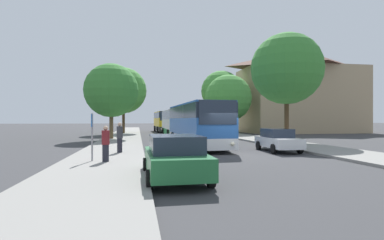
% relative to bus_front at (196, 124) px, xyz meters
% --- Properties ---
extents(ground_plane, '(300.00, 300.00, 0.00)m').
position_rel_bus_front_xyz_m(ground_plane, '(0.90, -5.63, -1.76)').
color(ground_plane, '#38383A').
rests_on(ground_plane, ground).
extents(sidewalk_left, '(4.00, 120.00, 0.15)m').
position_rel_bus_front_xyz_m(sidewalk_left, '(-6.10, -5.63, -1.69)').
color(sidewalk_left, gray).
rests_on(sidewalk_left, ground_plane).
extents(sidewalk_right, '(4.00, 120.00, 0.15)m').
position_rel_bus_front_xyz_m(sidewalk_right, '(7.90, -5.63, -1.69)').
color(sidewalk_right, gray).
rests_on(sidewalk_right, ground_plane).
extents(building_right_background, '(18.22, 10.78, 13.71)m').
position_rel_bus_front_xyz_m(building_right_background, '(21.75, 22.48, 5.09)').
color(building_right_background, tan).
rests_on(building_right_background, ground_plane).
extents(bus_front, '(3.13, 11.67, 3.29)m').
position_rel_bus_front_xyz_m(bus_front, '(0.00, 0.00, 0.00)').
color(bus_front, silver).
rests_on(bus_front, ground_plane).
extents(bus_middle, '(2.76, 11.60, 3.26)m').
position_rel_bus_front_xyz_m(bus_middle, '(0.17, 14.25, -0.01)').
color(bus_middle, '#238942').
rests_on(bus_middle, ground_plane).
extents(bus_rear, '(2.92, 10.28, 3.44)m').
position_rel_bus_front_xyz_m(bus_rear, '(-0.13, 28.45, 0.07)').
color(bus_rear, '#2D2D2D').
rests_on(bus_rear, ground_plane).
extents(parked_car_left_curb, '(2.14, 4.53, 1.57)m').
position_rel_bus_front_xyz_m(parked_car_left_curb, '(-3.20, -12.42, -0.95)').
color(parked_car_left_curb, '#236B38').
rests_on(parked_car_left_curb, ground_plane).
extents(parked_car_right_near, '(2.06, 4.29, 1.51)m').
position_rel_bus_front_xyz_m(parked_car_right_near, '(4.63, -4.37, -0.98)').
color(parked_car_right_near, silver).
rests_on(parked_car_right_near, ground_plane).
extents(parked_car_right_far, '(2.28, 4.75, 1.32)m').
position_rel_bus_front_xyz_m(parked_car_right_far, '(4.58, 18.69, -1.05)').
color(parked_car_right_far, red).
rests_on(parked_car_right_far, ground_plane).
extents(bus_stop_sign, '(0.08, 0.45, 2.27)m').
position_rel_bus_front_xyz_m(bus_stop_sign, '(-6.61, -8.00, -0.20)').
color(bus_stop_sign, gray).
rests_on(bus_stop_sign, sidewalk_left).
extents(pedestrian_waiting_near, '(0.36, 0.36, 1.79)m').
position_rel_bus_front_xyz_m(pedestrian_waiting_near, '(-5.54, -4.45, -0.70)').
color(pedestrian_waiting_near, '#23232D').
rests_on(pedestrian_waiting_near, sidewalk_left).
extents(pedestrian_waiting_far, '(0.36, 0.36, 1.67)m').
position_rel_bus_front_xyz_m(pedestrian_waiting_far, '(-5.95, -8.36, -0.77)').
color(pedestrian_waiting_far, '#23232D').
rests_on(pedestrian_waiting_far, sidewalk_left).
extents(tree_left_near, '(6.65, 6.65, 9.52)m').
position_rel_bus_front_xyz_m(tree_left_near, '(-6.50, 21.73, 4.58)').
color(tree_left_near, '#47331E').
rests_on(tree_left_near, sidewalk_left).
extents(tree_left_far, '(5.54, 5.54, 7.75)m').
position_rel_bus_front_xyz_m(tree_left_far, '(-7.16, 9.11, 3.36)').
color(tree_left_far, brown).
rests_on(tree_left_far, sidewalk_left).
extents(tree_right_near, '(6.70, 6.70, 8.42)m').
position_rel_bus_front_xyz_m(tree_right_near, '(8.36, 18.55, 3.45)').
color(tree_right_near, '#513D23').
rests_on(tree_right_near, sidewalk_right).
extents(tree_right_mid, '(6.35, 6.35, 9.68)m').
position_rel_bus_front_xyz_m(tree_right_mid, '(8.60, 1.93, 4.88)').
color(tree_right_mid, '#47331E').
rests_on(tree_right_mid, sidewalk_right).
extents(tree_right_far, '(6.35, 6.35, 9.64)m').
position_rel_bus_front_xyz_m(tree_right_far, '(8.49, 22.66, 4.84)').
color(tree_right_far, '#513D23').
rests_on(tree_right_far, sidewalk_right).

